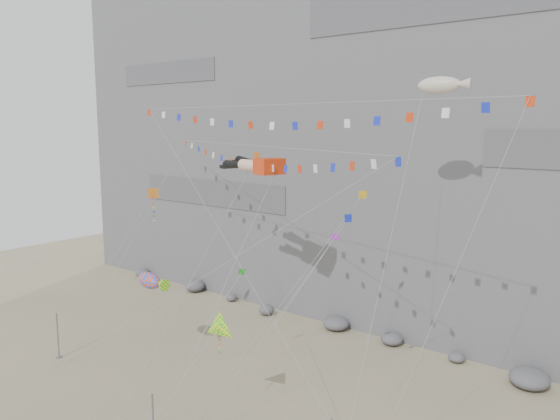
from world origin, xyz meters
name	(u,v)px	position (x,y,z in m)	size (l,w,h in m)	color
ground	(211,397)	(0.00, 0.00, 0.00)	(120.00, 120.00, 0.00)	#9A8B6A
cliff	(411,78)	(0.00, 32.00, 25.00)	(80.00, 28.00, 50.00)	slate
talus_boulders	(336,324)	(0.00, 17.00, 0.60)	(60.00, 3.00, 1.20)	slate
anchor_pole_left	(58,335)	(-15.15, -3.30, 2.00)	(0.12, 0.12, 4.01)	gray
legs_kite	(255,165)	(-1.74, 7.13, 16.57)	(8.35, 16.49, 21.80)	red
flag_banner_upper	(255,146)	(-2.02, 7.41, 18.11)	(32.47, 17.86, 24.11)	red
flag_banner_lower	(283,105)	(3.60, 3.99, 21.16)	(32.91, 7.09, 24.12)	red
harlequin_kite	(153,194)	(-10.04, 3.27, 13.95)	(5.01, 9.55, 16.79)	red
fish_windsock	(149,281)	(-8.31, 1.22, 7.05)	(7.29, 7.24, 10.71)	#FF430D
delta_kite	(219,328)	(3.40, -2.51, 6.85)	(3.06, 6.65, 9.38)	#FFEB0D
blimp_windsock	(439,86)	(11.99, 10.80, 22.46)	(4.17, 12.70, 25.31)	beige
small_kite_a	(254,161)	(-2.57, 7.96, 16.86)	(1.05, 15.83, 23.01)	orange
small_kite_b	(332,242)	(7.62, 4.26, 11.96)	(5.09, 10.15, 16.17)	purple
small_kite_c	(241,274)	(-0.24, 3.59, 8.51)	(1.44, 11.51, 13.87)	#18A11B
small_kite_d	(360,198)	(8.00, 7.21, 14.65)	(6.00, 13.95, 20.57)	gold
small_kite_e	(345,223)	(10.22, 1.56, 13.90)	(7.37, 7.30, 17.06)	#1628C5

